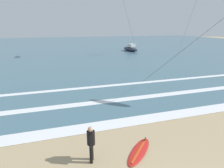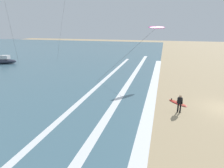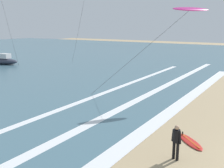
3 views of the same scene
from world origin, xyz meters
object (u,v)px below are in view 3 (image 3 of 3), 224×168
surfboard_foreground_flat (190,142)px  offshore_boat (3,60)px  kite_magenta_high_right (190,10)px  surfer_left_near (176,139)px

surfboard_foreground_flat → offshore_boat: size_ratio=0.36×
surfboard_foreground_flat → kite_magenta_high_right: size_ratio=0.22×
surfer_left_near → kite_magenta_high_right: 12.13m
surfboard_foreground_flat → offshore_boat: bearing=68.6°
kite_magenta_high_right → offshore_boat: (4.38, 29.06, -6.38)m
surfer_left_near → kite_magenta_high_right: kite_magenta_high_right is taller
offshore_boat → surfer_left_near: bearing=-114.6°
surfboard_foreground_flat → offshore_boat: (12.46, 31.86, 0.51)m
surfboard_foreground_flat → kite_magenta_high_right: kite_magenta_high_right is taller
kite_magenta_high_right → surfer_left_near: bearing=-164.8°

